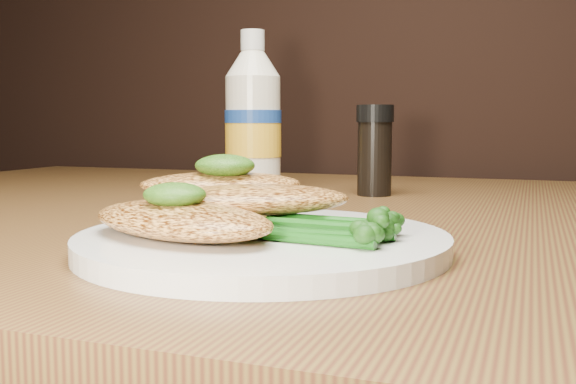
% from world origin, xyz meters
% --- Properties ---
extents(plate, '(0.24, 0.24, 0.01)m').
position_xyz_m(plate, '(0.07, 0.84, 0.76)').
color(plate, white).
rests_on(plate, dining_table).
extents(chicken_front, '(0.16, 0.12, 0.02)m').
position_xyz_m(chicken_front, '(0.03, 0.80, 0.77)').
color(chicken_front, '#E59B49').
rests_on(chicken_front, plate).
extents(chicken_mid, '(0.15, 0.12, 0.02)m').
position_xyz_m(chicken_mid, '(0.05, 0.85, 0.78)').
color(chicken_mid, '#E59B49').
rests_on(chicken_mid, plate).
extents(chicken_back, '(0.13, 0.11, 0.02)m').
position_xyz_m(chicken_back, '(0.02, 0.88, 0.79)').
color(chicken_back, '#E59B49').
rests_on(chicken_back, plate).
extents(pesto_front, '(0.05, 0.05, 0.02)m').
position_xyz_m(pesto_front, '(0.03, 0.80, 0.79)').
color(pesto_front, black).
rests_on(pesto_front, chicken_front).
extents(pesto_back, '(0.05, 0.04, 0.02)m').
position_xyz_m(pesto_back, '(0.02, 0.88, 0.80)').
color(pesto_back, black).
rests_on(pesto_back, chicken_back).
extents(broccolini_bundle, '(0.13, 0.10, 0.02)m').
position_xyz_m(broccolini_bundle, '(0.11, 0.83, 0.77)').
color(broccolini_bundle, '#155512').
rests_on(broccolini_bundle, plate).
extents(mayo_bottle, '(0.09, 0.09, 0.19)m').
position_xyz_m(mayo_bottle, '(-0.08, 1.18, 0.85)').
color(mayo_bottle, '#F3E9CE').
rests_on(mayo_bottle, dining_table).
extents(pepper_grinder, '(0.04, 0.04, 0.10)m').
position_xyz_m(pepper_grinder, '(0.06, 1.18, 0.80)').
color(pepper_grinder, black).
rests_on(pepper_grinder, dining_table).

